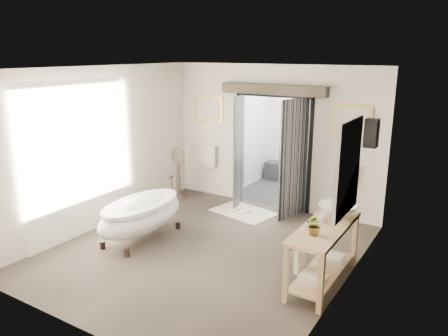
{
  "coord_description": "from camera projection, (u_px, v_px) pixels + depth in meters",
  "views": [
    {
      "loc": [
        3.7,
        -5.39,
        3.14
      ],
      "look_at": [
        0.0,
        0.6,
        1.25
      ],
      "focal_mm": 35.0,
      "sensor_mm": 36.0,
      "label": 1
    }
  ],
  "objects": [
    {
      "name": "ground_plane",
      "position": [
        205.0,
        250.0,
        7.12
      ],
      "size": [
        5.0,
        5.0,
        0.0
      ],
      "primitive_type": "plane",
      "color": "brown"
    },
    {
      "name": "room_shell",
      "position": [
        196.0,
        139.0,
        6.55
      ],
      "size": [
        4.52,
        5.02,
        2.91
      ],
      "color": "beige",
      "rests_on": "ground_plane"
    },
    {
      "name": "shower_room",
      "position": [
        300.0,
        150.0,
        10.17
      ],
      "size": [
        2.22,
        2.01,
        2.51
      ],
      "color": "black",
      "rests_on": "ground_plane"
    },
    {
      "name": "back_wall_dressing",
      "position": [
        270.0,
        134.0,
        8.62
      ],
      "size": [
        3.82,
        0.79,
        2.52
      ],
      "color": "black",
      "rests_on": "ground_plane"
    },
    {
      "name": "clawfoot_tub",
      "position": [
        141.0,
        214.0,
        7.46
      ],
      "size": [
        0.83,
        1.86,
        0.91
      ],
      "color": "#34251B",
      "rests_on": "ground_plane"
    },
    {
      "name": "vanity",
      "position": [
        321.0,
        249.0,
        6.0
      ],
      "size": [
        0.57,
        1.6,
        0.85
      ],
      "color": "tan",
      "rests_on": "ground_plane"
    },
    {
      "name": "pedestal_mirror",
      "position": [
        178.0,
        178.0,
        9.41
      ],
      "size": [
        0.34,
        0.22,
        1.16
      ],
      "color": "brown",
      "rests_on": "ground_plane"
    },
    {
      "name": "rug",
      "position": [
        244.0,
        212.0,
        8.78
      ],
      "size": [
        1.34,
        1.03,
        0.01
      ],
      "primitive_type": "cube",
      "rotation": [
        0.0,
        0.0,
        -0.21
      ],
      "color": "beige",
      "rests_on": "ground_plane"
    },
    {
      "name": "slippers",
      "position": [
        240.0,
        211.0,
        8.76
      ],
      "size": [
        0.38,
        0.26,
        0.05
      ],
      "color": "silver",
      "rests_on": "rug"
    },
    {
      "name": "basin",
      "position": [
        338.0,
        211.0,
        6.22
      ],
      "size": [
        0.7,
        0.7,
        0.19
      ],
      "primitive_type": "imported",
      "rotation": [
        0.0,
        0.0,
        0.36
      ],
      "color": "white",
      "rests_on": "vanity"
    },
    {
      "name": "plant",
      "position": [
        315.0,
        225.0,
        5.59
      ],
      "size": [
        0.3,
        0.28,
        0.27
      ],
      "primitive_type": "imported",
      "rotation": [
        0.0,
        0.0,
        0.34
      ],
      "color": "gray",
      "rests_on": "vanity"
    },
    {
      "name": "soap_bottle_a",
      "position": [
        323.0,
        216.0,
        6.02
      ],
      "size": [
        0.09,
        0.09,
        0.18
      ],
      "primitive_type": "imported",
      "rotation": [
        0.0,
        0.0,
        -0.14
      ],
      "color": "gray",
      "rests_on": "vanity"
    },
    {
      "name": "soap_bottle_b",
      "position": [
        339.0,
        208.0,
        6.36
      ],
      "size": [
        0.16,
        0.16,
        0.16
      ],
      "primitive_type": "imported",
      "rotation": [
        0.0,
        0.0,
        -0.36
      ],
      "color": "gray",
      "rests_on": "vanity"
    }
  ]
}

